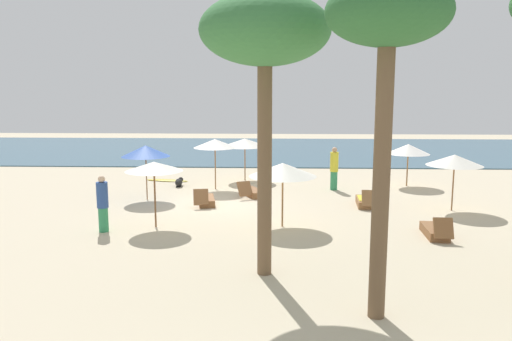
{
  "coord_description": "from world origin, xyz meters",
  "views": [
    {
      "loc": [
        2.47,
        -19.88,
        4.65
      ],
      "look_at": [
        1.65,
        1.53,
        1.1
      ],
      "focal_mm": 36.12,
      "sensor_mm": 36.0,
      "label": 1
    }
  ],
  "objects_px": {
    "person_0": "(334,168)",
    "person_1": "(103,204)",
    "lounger_2": "(252,192)",
    "umbrella_0": "(215,143)",
    "palm_0": "(388,26)",
    "umbrella_6": "(283,170)",
    "umbrella_5": "(154,167)",
    "umbrella_3": "(408,149)",
    "umbrella_4": "(146,151)",
    "palm_3": "(265,35)",
    "dog": "(179,182)",
    "umbrella_1": "(245,143)",
    "surfboard": "(167,180)",
    "lounger_0": "(365,201)",
    "lounger_3": "(435,231)",
    "umbrella_2": "(455,160)",
    "lounger_1": "(206,200)"
  },
  "relations": [
    {
      "from": "lounger_3",
      "to": "umbrella_3",
      "type": "bearing_deg",
      "value": 82.01
    },
    {
      "from": "person_0",
      "to": "palm_3",
      "type": "relative_size",
      "value": 0.29
    },
    {
      "from": "palm_0",
      "to": "dog",
      "type": "distance_m",
      "value": 15.97
    },
    {
      "from": "umbrella_2",
      "to": "umbrella_5",
      "type": "bearing_deg",
      "value": -165.77
    },
    {
      "from": "surfboard",
      "to": "dog",
      "type": "bearing_deg",
      "value": -57.35
    },
    {
      "from": "umbrella_0",
      "to": "palm_0",
      "type": "relative_size",
      "value": 0.34
    },
    {
      "from": "person_0",
      "to": "person_1",
      "type": "distance_m",
      "value": 10.76
    },
    {
      "from": "umbrella_4",
      "to": "lounger_2",
      "type": "height_order",
      "value": "umbrella_4"
    },
    {
      "from": "lounger_1",
      "to": "lounger_2",
      "type": "bearing_deg",
      "value": 43.03
    },
    {
      "from": "umbrella_6",
      "to": "lounger_1",
      "type": "xyz_separation_m",
      "value": [
        -2.98,
        3.09,
        -1.75
      ]
    },
    {
      "from": "person_1",
      "to": "umbrella_4",
      "type": "bearing_deg",
      "value": 87.42
    },
    {
      "from": "umbrella_0",
      "to": "palm_0",
      "type": "bearing_deg",
      "value": -69.63
    },
    {
      "from": "umbrella_0",
      "to": "umbrella_6",
      "type": "bearing_deg",
      "value": -64.41
    },
    {
      "from": "lounger_0",
      "to": "lounger_3",
      "type": "relative_size",
      "value": 1.01
    },
    {
      "from": "lounger_2",
      "to": "lounger_3",
      "type": "height_order",
      "value": "lounger_3"
    },
    {
      "from": "lounger_1",
      "to": "lounger_0",
      "type": "bearing_deg",
      "value": 0.01
    },
    {
      "from": "surfboard",
      "to": "umbrella_3",
      "type": "bearing_deg",
      "value": -4.03
    },
    {
      "from": "umbrella_1",
      "to": "umbrella_6",
      "type": "bearing_deg",
      "value": -78.23
    },
    {
      "from": "umbrella_1",
      "to": "umbrella_5",
      "type": "distance_m",
      "value": 8.96
    },
    {
      "from": "umbrella_0",
      "to": "umbrella_3",
      "type": "distance_m",
      "value": 8.93
    },
    {
      "from": "person_1",
      "to": "palm_3",
      "type": "relative_size",
      "value": 0.27
    },
    {
      "from": "person_1",
      "to": "umbrella_5",
      "type": "bearing_deg",
      "value": 21.61
    },
    {
      "from": "lounger_0",
      "to": "dog",
      "type": "relative_size",
      "value": 2.01
    },
    {
      "from": "umbrella_6",
      "to": "surfboard",
      "type": "distance_m",
      "value": 9.97
    },
    {
      "from": "lounger_3",
      "to": "lounger_2",
      "type": "bearing_deg",
      "value": 136.37
    },
    {
      "from": "umbrella_6",
      "to": "lounger_1",
      "type": "height_order",
      "value": "umbrella_6"
    },
    {
      "from": "lounger_2",
      "to": "person_0",
      "type": "bearing_deg",
      "value": 22.39
    },
    {
      "from": "umbrella_2",
      "to": "umbrella_5",
      "type": "distance_m",
      "value": 10.94
    },
    {
      "from": "person_1",
      "to": "lounger_0",
      "type": "bearing_deg",
      "value": 23.51
    },
    {
      "from": "umbrella_5",
      "to": "umbrella_3",
      "type": "bearing_deg",
      "value": 36.43
    },
    {
      "from": "lounger_2",
      "to": "person_0",
      "type": "height_order",
      "value": "person_0"
    },
    {
      "from": "palm_3",
      "to": "dog",
      "type": "distance_m",
      "value": 13.15
    },
    {
      "from": "dog",
      "to": "lounger_3",
      "type": "bearing_deg",
      "value": -39.19
    },
    {
      "from": "person_1",
      "to": "dog",
      "type": "bearing_deg",
      "value": 82.38
    },
    {
      "from": "umbrella_6",
      "to": "dog",
      "type": "height_order",
      "value": "umbrella_6"
    },
    {
      "from": "umbrella_2",
      "to": "surfboard",
      "type": "height_order",
      "value": "umbrella_2"
    },
    {
      "from": "umbrella_6",
      "to": "palm_0",
      "type": "distance_m",
      "value": 7.93
    },
    {
      "from": "umbrella_2",
      "to": "palm_3",
      "type": "bearing_deg",
      "value": -135.25
    },
    {
      "from": "person_0",
      "to": "person_1",
      "type": "height_order",
      "value": "person_0"
    },
    {
      "from": "umbrella_5",
      "to": "lounger_1",
      "type": "xyz_separation_m",
      "value": [
        1.23,
        3.31,
        -1.86
      ]
    },
    {
      "from": "person_0",
      "to": "person_1",
      "type": "bearing_deg",
      "value": -139.13
    },
    {
      "from": "umbrella_6",
      "to": "lounger_0",
      "type": "distance_m",
      "value": 4.83
    },
    {
      "from": "lounger_2",
      "to": "dog",
      "type": "relative_size",
      "value": 2.1
    },
    {
      "from": "person_1",
      "to": "person_0",
      "type": "bearing_deg",
      "value": 40.87
    },
    {
      "from": "umbrella_5",
      "to": "palm_3",
      "type": "distance_m",
      "value": 6.72
    },
    {
      "from": "umbrella_3",
      "to": "lounger_0",
      "type": "xyz_separation_m",
      "value": [
        -2.63,
        -4.15,
        -1.56
      ]
    },
    {
      "from": "umbrella_1",
      "to": "palm_3",
      "type": "distance_m",
      "value": 13.41
    },
    {
      "from": "umbrella_2",
      "to": "palm_3",
      "type": "height_order",
      "value": "palm_3"
    },
    {
      "from": "umbrella_6",
      "to": "lounger_3",
      "type": "distance_m",
      "value": 5.15
    },
    {
      "from": "umbrella_1",
      "to": "lounger_2",
      "type": "distance_m",
      "value": 4.08
    }
  ]
}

